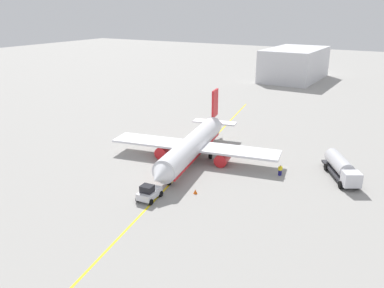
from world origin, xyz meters
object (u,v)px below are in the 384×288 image
(fuel_tanker, at_px, (341,167))
(pushback_tug, at_px, (149,193))
(airplane, at_px, (193,145))
(safety_cone_nose, at_px, (195,192))
(refueling_worker, at_px, (280,170))

(fuel_tanker, relative_size, pushback_tug, 2.73)
(airplane, xyz_separation_m, fuel_tanker, (-4.61, 22.81, -0.85))
(fuel_tanker, relative_size, safety_cone_nose, 16.17)
(refueling_worker, xyz_separation_m, safety_cone_nose, (11.79, -8.17, -0.51))
(fuel_tanker, height_order, refueling_worker, fuel_tanker)
(airplane, height_order, fuel_tanker, airplane)
(fuel_tanker, xyz_separation_m, safety_cone_nose, (15.38, -16.32, -1.41))
(fuel_tanker, xyz_separation_m, refueling_worker, (3.59, -8.14, -0.90))
(fuel_tanker, bearing_deg, safety_cone_nose, -46.69)
(safety_cone_nose, bearing_deg, fuel_tanker, 133.31)
(airplane, bearing_deg, pushback_tug, 7.35)
(fuel_tanker, bearing_deg, pushback_tug, -46.25)
(fuel_tanker, distance_m, pushback_tug, 28.85)
(refueling_worker, bearing_deg, airplane, -86.01)
(airplane, distance_m, refueling_worker, 14.81)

